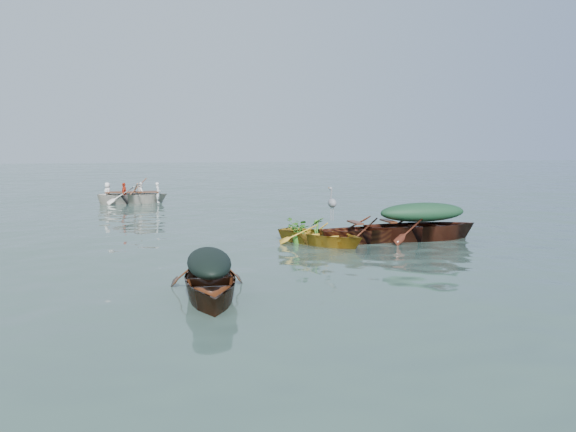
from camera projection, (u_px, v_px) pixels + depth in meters
The scene contains 13 objects.
ground at pixel (345, 250), 13.77m from camera, with size 140.00×140.00×0.00m, color #395047.
yellow_dinghy at pixel (321, 244), 14.62m from camera, with size 1.37×3.16×0.85m, color gold.
dark_covered_boat at pixel (210, 297), 9.55m from camera, with size 1.34×3.60×0.89m, color #492011.
green_tarp_boat at pixel (422, 240), 15.31m from camera, with size 1.38×4.44×1.04m, color #411D0F.
open_wooden_boat at pixel (371, 242), 14.98m from camera, with size 1.24×3.98×0.90m, color #602E18.
rowed_boat at pixel (133, 203), 24.81m from camera, with size 1.25×4.18×0.99m, color silver.
dark_tarp_cover at pixel (209, 260), 9.47m from camera, with size 0.74×1.98×0.40m, color black.
green_tarp_cover at pixel (423, 211), 15.21m from camera, with size 0.76×2.44×0.52m, color #173A22.
thwart_benches at pixel (372, 224), 14.92m from camera, with size 0.74×1.99×0.04m, color #482010, non-canonical shape.
heron at pixel (332, 209), 14.96m from camera, with size 0.28×0.40×0.92m, color gray, non-canonical shape.
dinghy_weeds at pixel (305, 215), 14.90m from camera, with size 0.70×0.90×0.60m, color #32771F.
rowers at pixel (132, 184), 24.70m from camera, with size 1.13×2.92×0.76m, color silver.
oars at pixel (133, 192), 24.74m from camera, with size 2.60×0.60×0.06m, color brown, non-canonical shape.
Camera 1 is at (-4.12, -12.99, 2.58)m, focal length 35.00 mm.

